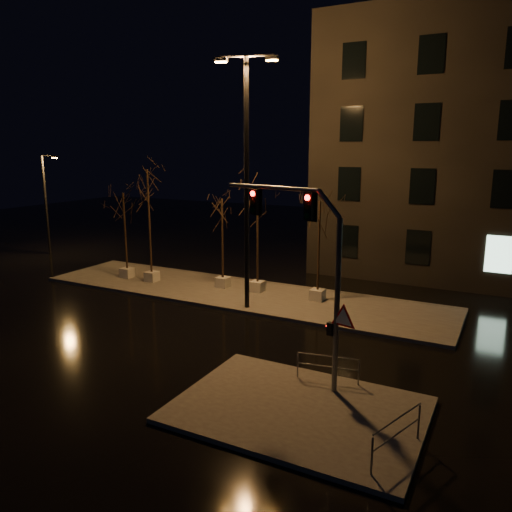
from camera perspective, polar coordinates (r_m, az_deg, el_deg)
The scene contains 13 objects.
ground at distance 21.42m, azimuth -10.34°, elevation -8.41°, with size 90.00×90.00×0.00m, color black.
median at distance 26.12m, azimuth -2.25°, elevation -4.26°, with size 22.00×5.00×0.15m, color #4A4742.
sidewalk_corner at distance 15.13m, azimuth 4.84°, elevation -17.10°, with size 7.00×5.00×0.15m, color #4A4742.
tree_0 at distance 29.23m, azimuth -14.85°, elevation 4.87°, with size 1.80×1.80×5.01m.
tree_1 at distance 27.91m, azimuth -12.23°, elevation 6.85°, with size 1.80×1.80×6.40m.
tree_2 at distance 26.26m, azimuth -3.90°, elevation 4.25°, with size 1.80×1.80×4.88m.
tree_3 at distance 25.29m, azimuth 0.18°, elevation 5.14°, with size 1.80×1.80×5.55m.
tree_4 at distance 24.03m, azimuth 7.26°, elevation 3.69°, with size 1.80×1.80×5.02m.
traffic_signal_mast at distance 15.26m, azimuth 6.19°, elevation -0.22°, with size 4.94×1.25×6.17m.
streetlight_main at distance 22.49m, azimuth -1.09°, elevation 10.03°, with size 2.77×1.09×11.22m.
streetlight_far at distance 38.54m, azimuth -22.80°, elevation 5.89°, with size 1.38×0.44×7.04m.
guard_rail_a at distance 16.46m, azimuth 8.21°, elevation -12.16°, with size 1.97×0.39×0.86m.
guard_rail_b at distance 13.17m, azimuth 15.83°, elevation -18.68°, with size 0.74×2.03×1.02m.
Camera 1 is at (12.51, -15.71, 7.46)m, focal length 35.00 mm.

